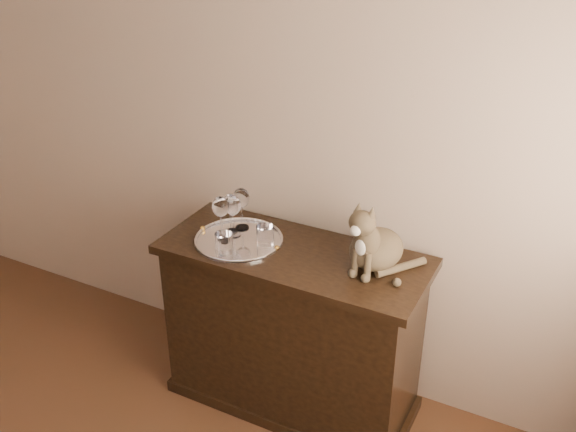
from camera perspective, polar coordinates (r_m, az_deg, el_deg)
name	(u,v)px	position (r m, az deg, el deg)	size (l,w,h in m)	color
wall_back	(211,103)	(3.14, -6.84, 9.91)	(4.00, 0.10, 2.70)	#C4A893
sideboard	(293,330)	(3.05, 0.43, -10.08)	(1.20, 0.50, 0.85)	black
tray	(239,241)	(2.90, -4.39, -2.20)	(0.40, 0.40, 0.01)	white
wine_glass_a	(231,213)	(2.92, -5.12, 0.24)	(0.07, 0.07, 0.19)	white
wine_glass_b	(241,208)	(2.95, -4.16, 0.68)	(0.08, 0.08, 0.20)	silver
wine_glass_c	(221,217)	(2.88, -5.95, -0.11)	(0.08, 0.08, 0.20)	silver
wine_glass_d	(233,216)	(2.90, -4.88, 0.02)	(0.07, 0.07, 0.20)	silver
tumbler_b	(224,243)	(2.79, -5.71, -2.38)	(0.08, 0.08, 0.09)	white
tumbler_c	(265,235)	(2.84, -2.04, -1.70)	(0.08, 0.08, 0.09)	white
cat	(378,231)	(2.66, 7.97, -1.37)	(0.33, 0.31, 0.33)	#4E402E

